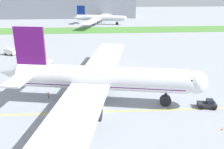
# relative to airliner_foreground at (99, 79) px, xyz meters

# --- Properties ---
(ground_plane) EXTENTS (600.00, 600.00, 0.00)m
(ground_plane) POSITION_rel_airliner_foreground_xyz_m (0.45, -4.61, -6.28)
(ground_plane) COLOR #9399A0
(ground_plane) RESTS_ON ground
(apron_taxi_line) EXTENTS (280.00, 0.36, 0.01)m
(apron_taxi_line) POSITION_rel_airliner_foreground_xyz_m (0.45, -5.37, -6.27)
(apron_taxi_line) COLOR yellow
(apron_taxi_line) RESTS_ON ground
(grass_median_strip) EXTENTS (320.00, 24.00, 0.10)m
(grass_median_strip) POSITION_rel_airliner_foreground_xyz_m (0.45, 107.69, -6.23)
(grass_median_strip) COLOR #4C8438
(grass_median_strip) RESTS_ON ground
(airliner_foreground) EXTENTS (50.82, 80.17, 18.49)m
(airliner_foreground) POSITION_rel_airliner_foreground_xyz_m (0.00, 0.00, 0.00)
(airliner_foreground) COLOR white
(airliner_foreground) RESTS_ON ground
(pushback_tug) EXTENTS (6.16, 3.26, 2.18)m
(pushback_tug) POSITION_rel_airliner_foreground_xyz_m (25.70, -4.99, -5.28)
(pushback_tug) COLOR #26262B
(pushback_tug) RESTS_ON ground
(ground_crew_wingwalker_port) EXTENTS (0.40, 0.57, 1.71)m
(ground_crew_wingwalker_port) POSITION_rel_airliner_foreground_xyz_m (-13.07, 3.26, -5.23)
(ground_crew_wingwalker_port) COLOR black
(ground_crew_wingwalker_port) RESTS_ON ground
(traffic_cone_near_nose) EXTENTS (0.36, 0.36, 0.58)m
(traffic_cone_near_nose) POSITION_rel_airliner_foreground_xyz_m (24.63, -14.68, -5.99)
(traffic_cone_near_nose) COLOR #F2590C
(traffic_cone_near_nose) RESTS_ON ground
(service_truck_baggage_loader) EXTENTS (5.25, 4.14, 2.76)m
(service_truck_baggage_loader) POSITION_rel_airliner_foreground_xyz_m (-36.37, 47.49, -4.76)
(service_truck_baggage_loader) COLOR white
(service_truck_baggage_loader) RESTS_ON ground
(parked_airliner_far_right) EXTENTS (41.09, 66.47, 13.42)m
(parked_airliner_far_right) POSITION_rel_airliner_foreground_xyz_m (2.65, 134.83, -1.72)
(parked_airliner_far_right) COLOR white
(parked_airliner_far_right) RESTS_ON ground
(terminal_building) EXTENTS (128.12, 20.00, 18.00)m
(terminal_building) POSITION_rel_airliner_foreground_xyz_m (-28.04, 177.45, 2.72)
(terminal_building) COLOR gray
(terminal_building) RESTS_ON ground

